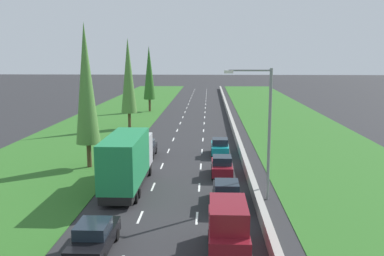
{
  "coord_description": "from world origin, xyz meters",
  "views": [
    {
      "loc": [
        2.44,
        -3.12,
        9.84
      ],
      "look_at": [
        0.41,
        46.32,
        1.16
      ],
      "focal_mm": 38.98,
      "sensor_mm": 36.0,
      "label": 1
    }
  ],
  "objects_px": {
    "black_sedan_right_lane": "(227,193)",
    "poplar_tree_second": "(86,84)",
    "black_sedan_left_lane": "(94,237)",
    "street_light_mast": "(264,125)",
    "black_hatchback_left_lane": "(146,148)",
    "poplar_tree_third": "(128,76)",
    "teal_hatchback_right_lane": "(220,147)",
    "poplar_tree_fourth": "(149,73)",
    "maroon_hatchback_right_lane": "(222,166)",
    "maroon_van_right_lane": "(228,229)",
    "green_box_truck_left_lane": "(128,160)"
  },
  "relations": [
    {
      "from": "black_sedan_right_lane",
      "to": "poplar_tree_second",
      "type": "bearing_deg",
      "value": 142.5
    },
    {
      "from": "black_sedan_left_lane",
      "to": "street_light_mast",
      "type": "distance_m",
      "value": 13.36
    },
    {
      "from": "black_hatchback_left_lane",
      "to": "black_sedan_right_lane",
      "type": "bearing_deg",
      "value": -60.91
    },
    {
      "from": "black_hatchback_left_lane",
      "to": "poplar_tree_third",
      "type": "bearing_deg",
      "value": 106.48
    },
    {
      "from": "black_sedan_left_lane",
      "to": "street_light_mast",
      "type": "xyz_separation_m",
      "value": [
        9.46,
        8.32,
        4.42
      ]
    },
    {
      "from": "black_hatchback_left_lane",
      "to": "street_light_mast",
      "type": "height_order",
      "value": "street_light_mast"
    },
    {
      "from": "poplar_tree_second",
      "to": "poplar_tree_third",
      "type": "height_order",
      "value": "poplar_tree_second"
    },
    {
      "from": "teal_hatchback_right_lane",
      "to": "poplar_tree_fourth",
      "type": "distance_m",
      "value": 34.68
    },
    {
      "from": "black_hatchback_left_lane",
      "to": "maroon_hatchback_right_lane",
      "type": "bearing_deg",
      "value": -41.24
    },
    {
      "from": "poplar_tree_fourth",
      "to": "poplar_tree_third",
      "type": "bearing_deg",
      "value": -90.85
    },
    {
      "from": "poplar_tree_third",
      "to": "black_hatchback_left_lane",
      "type": "bearing_deg",
      "value": -73.52
    },
    {
      "from": "maroon_hatchback_right_lane",
      "to": "poplar_tree_third",
      "type": "relative_size",
      "value": 0.32
    },
    {
      "from": "maroon_van_right_lane",
      "to": "poplar_tree_third",
      "type": "relative_size",
      "value": 0.4
    },
    {
      "from": "maroon_hatchback_right_lane",
      "to": "teal_hatchback_right_lane",
      "type": "height_order",
      "value": "same"
    },
    {
      "from": "black_sedan_right_lane",
      "to": "green_box_truck_left_lane",
      "type": "bearing_deg",
      "value": 155.97
    },
    {
      "from": "teal_hatchback_right_lane",
      "to": "street_light_mast",
      "type": "xyz_separation_m",
      "value": [
        2.62,
        -12.84,
        4.4
      ]
    },
    {
      "from": "black_sedan_left_lane",
      "to": "black_hatchback_left_lane",
      "type": "height_order",
      "value": "black_hatchback_left_lane"
    },
    {
      "from": "poplar_tree_second",
      "to": "poplar_tree_third",
      "type": "xyz_separation_m",
      "value": [
        -0.15,
        19.7,
        -0.26
      ]
    },
    {
      "from": "black_sedan_right_lane",
      "to": "poplar_tree_fourth",
      "type": "distance_m",
      "value": 48.12
    },
    {
      "from": "green_box_truck_left_lane",
      "to": "teal_hatchback_right_lane",
      "type": "relative_size",
      "value": 2.41
    },
    {
      "from": "maroon_van_right_lane",
      "to": "poplar_tree_fourth",
      "type": "xyz_separation_m",
      "value": [
        -11.44,
        53.38,
        5.38
      ]
    },
    {
      "from": "poplar_tree_third",
      "to": "street_light_mast",
      "type": "relative_size",
      "value": 1.35
    },
    {
      "from": "maroon_hatchback_right_lane",
      "to": "street_light_mast",
      "type": "distance_m",
      "value": 7.53
    },
    {
      "from": "black_sedan_right_lane",
      "to": "teal_hatchback_right_lane",
      "type": "distance_m",
      "value": 14.15
    },
    {
      "from": "teal_hatchback_right_lane",
      "to": "black_sedan_right_lane",
      "type": "bearing_deg",
      "value": -89.62
    },
    {
      "from": "teal_hatchback_right_lane",
      "to": "poplar_tree_third",
      "type": "relative_size",
      "value": 0.32
    },
    {
      "from": "green_box_truck_left_lane",
      "to": "poplar_tree_fourth",
      "type": "relative_size",
      "value": 0.82
    },
    {
      "from": "maroon_van_right_lane",
      "to": "black_sedan_right_lane",
      "type": "height_order",
      "value": "maroon_van_right_lane"
    },
    {
      "from": "black_sedan_left_lane",
      "to": "teal_hatchback_right_lane",
      "type": "height_order",
      "value": "teal_hatchback_right_lane"
    },
    {
      "from": "maroon_van_right_lane",
      "to": "black_sedan_left_lane",
      "type": "bearing_deg",
      "value": 179.34
    },
    {
      "from": "poplar_tree_fourth",
      "to": "green_box_truck_left_lane",
      "type": "bearing_deg",
      "value": -84.06
    },
    {
      "from": "black_sedan_left_lane",
      "to": "green_box_truck_left_lane",
      "type": "bearing_deg",
      "value": 91.42
    },
    {
      "from": "black_sedan_right_lane",
      "to": "poplar_tree_fourth",
      "type": "relative_size",
      "value": 0.39
    },
    {
      "from": "poplar_tree_second",
      "to": "teal_hatchback_right_lane",
      "type": "bearing_deg",
      "value": 23.62
    },
    {
      "from": "green_box_truck_left_lane",
      "to": "street_light_mast",
      "type": "height_order",
      "value": "street_light_mast"
    },
    {
      "from": "black_hatchback_left_lane",
      "to": "teal_hatchback_right_lane",
      "type": "distance_m",
      "value": 7.29
    },
    {
      "from": "maroon_hatchback_right_lane",
      "to": "poplar_tree_fourth",
      "type": "bearing_deg",
      "value": 106.33
    },
    {
      "from": "black_sedan_left_lane",
      "to": "maroon_van_right_lane",
      "type": "bearing_deg",
      "value": -0.66
    },
    {
      "from": "street_light_mast",
      "to": "poplar_tree_fourth",
      "type": "bearing_deg",
      "value": 107.52
    },
    {
      "from": "poplar_tree_second",
      "to": "black_sedan_right_lane",
      "type": "bearing_deg",
      "value": -37.5
    },
    {
      "from": "black_hatchback_left_lane",
      "to": "poplar_tree_third",
      "type": "xyz_separation_m",
      "value": [
        -4.61,
        15.6,
        6.27
      ]
    },
    {
      "from": "black_sedan_left_lane",
      "to": "black_hatchback_left_lane",
      "type": "xyz_separation_m",
      "value": [
        -0.38,
        20.16,
        0.02
      ]
    },
    {
      "from": "black_sedan_left_lane",
      "to": "green_box_truck_left_lane",
      "type": "xyz_separation_m",
      "value": [
        -0.25,
        10.21,
        1.37
      ]
    },
    {
      "from": "black_sedan_left_lane",
      "to": "teal_hatchback_right_lane",
      "type": "xyz_separation_m",
      "value": [
        6.84,
        21.16,
        0.02
      ]
    },
    {
      "from": "street_light_mast",
      "to": "black_sedan_right_lane",
      "type": "bearing_deg",
      "value": -152.54
    },
    {
      "from": "poplar_tree_second",
      "to": "poplar_tree_third",
      "type": "relative_size",
      "value": 1.04
    },
    {
      "from": "poplar_tree_third",
      "to": "street_light_mast",
      "type": "xyz_separation_m",
      "value": [
        14.46,
        -27.43,
        -1.88
      ]
    },
    {
      "from": "street_light_mast",
      "to": "maroon_hatchback_right_lane",
      "type": "bearing_deg",
      "value": 115.55
    },
    {
      "from": "black_sedan_right_lane",
      "to": "teal_hatchback_right_lane",
      "type": "xyz_separation_m",
      "value": [
        -0.09,
        14.15,
        0.02
      ]
    },
    {
      "from": "black_sedan_right_lane",
      "to": "teal_hatchback_right_lane",
      "type": "bearing_deg",
      "value": 90.38
    }
  ]
}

